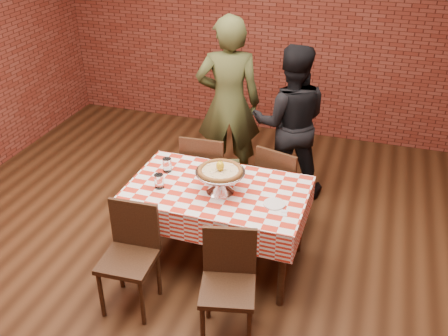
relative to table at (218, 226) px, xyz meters
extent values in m
plane|color=black|center=(-0.27, -0.17, -0.38)|extent=(6.00, 6.00, 0.00)
plane|color=maroon|center=(-0.27, 2.83, 1.08)|extent=(5.50, 0.00, 5.50)
cube|color=#3A2413|center=(0.00, 0.00, 0.00)|extent=(1.47, 0.90, 0.75)
cylinder|color=beige|center=(0.04, -0.04, 0.57)|extent=(0.48, 0.48, 0.03)
ellipsoid|color=gold|center=(0.04, -0.04, 0.62)|extent=(0.09, 0.09, 0.08)
cylinder|color=white|center=(-0.46, -0.14, 0.44)|extent=(0.08, 0.08, 0.12)
cylinder|color=white|center=(-0.50, 0.13, 0.44)|extent=(0.08, 0.08, 0.12)
cylinder|color=white|center=(0.50, -0.10, 0.39)|extent=(0.17, 0.17, 0.01)
cube|color=white|center=(0.60, -0.21, 0.39)|extent=(0.06, 0.05, 0.00)
cube|color=white|center=(0.60, -0.17, 0.39)|extent=(0.05, 0.04, 0.00)
cube|color=silver|center=(0.06, 0.27, 0.45)|extent=(0.11, 0.10, 0.13)
imported|color=#3E4422|center=(-0.33, 1.36, 0.56)|extent=(0.78, 0.63, 1.86)
imported|color=black|center=(0.33, 1.34, 0.44)|extent=(0.91, 0.78, 1.63)
camera|label=1|loc=(1.14, -3.36, 2.60)|focal=40.57mm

